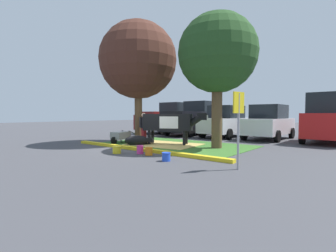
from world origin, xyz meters
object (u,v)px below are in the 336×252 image
cow_holstein (170,123)px  bucket_orange (149,151)px  shade_tree_right (217,54)px  wheelbarrow (120,136)px  bucket_yellow (117,150)px  bucket_pink (140,149)px  parking_sign (239,115)px  suv_black (330,118)px  calf_lying (137,141)px  hatchback_white (269,122)px  pickup_truck_black (194,119)px  bucket_blue (166,157)px  pickup_truck_maroon (168,119)px  shade_tree_left (138,60)px  sedan_red (226,122)px  person_handler (144,127)px

cow_holstein → bucket_orange: (1.30, -2.81, -0.92)m
shade_tree_right → wheelbarrow: bearing=-162.8°
cow_holstein → bucket_yellow: 3.42m
bucket_pink → shade_tree_right: bearing=64.7°
shade_tree_right → parking_sign: 4.86m
shade_tree_right → suv_black: (3.50, 5.56, -2.77)m
cow_holstein → suv_black: (5.80, 5.92, 0.20)m
shade_tree_right → calf_lying: (-3.30, -1.56, -3.80)m
hatchback_white → suv_black: size_ratio=0.96×
wheelbarrow → suv_black: size_ratio=0.35×
pickup_truck_black → wheelbarrow: bearing=-89.6°
bucket_blue → pickup_truck_maroon: bearing=129.1°
shade_tree_left → hatchback_white: bearing=52.1°
bucket_yellow → hatchback_white: bearing=73.3°
calf_lying → bucket_yellow: bearing=-62.4°
cow_holstein → bucket_yellow: size_ratio=8.92×
shade_tree_right → bucket_yellow: (-2.21, -3.64, -3.89)m
pickup_truck_maroon → calf_lying: bearing=-60.5°
hatchback_white → wheelbarrow: bearing=-127.0°
bucket_pink → sedan_red: bearing=94.0°
shade_tree_left → sedan_red: shade_tree_left is taller
cow_holstein → wheelbarrow: 2.69m
parking_sign → bucket_yellow: size_ratio=6.14×
cow_holstein → person_handler: size_ratio=1.95×
calf_lying → bucket_blue: bearing=-30.7°
parking_sign → bucket_pink: (-3.91, 0.18, -1.29)m
calf_lying → bucket_yellow: 2.36m
wheelbarrow → pickup_truck_black: pickup_truck_black is taller
shade_tree_left → wheelbarrow: size_ratio=3.84×
shade_tree_right → pickup_truck_maroon: shade_tree_right is taller
calf_lying → sedan_red: size_ratio=0.27×
bucket_blue → hatchback_white: size_ratio=0.07×
shade_tree_right → bucket_pink: bearing=-115.3°
parking_sign → cow_holstein: bearing=147.9°
shade_tree_left → wheelbarrow: bearing=-120.3°
calf_lying → bucket_orange: bearing=-35.1°
bucket_pink → pickup_truck_maroon: 10.75m
shade_tree_left → bucket_blue: 6.70m
wheelbarrow → parking_sign: size_ratio=0.79×
parking_sign → person_handler: bearing=157.5°
sedan_red → suv_black: (5.57, 0.43, 0.29)m
shade_tree_left → sedan_red: 6.94m
wheelbarrow → bucket_yellow: size_ratio=4.83×
bucket_blue → hatchback_white: (0.32, 9.04, 0.84)m
bucket_yellow → pickup_truck_black: bearing=105.5°
person_handler → bucket_pink: person_handler is taller
bucket_yellow → pickup_truck_maroon: 10.81m
shade_tree_right → cow_holstein: size_ratio=1.93×
wheelbarrow → pickup_truck_maroon: 7.76m
bucket_pink → pickup_truck_maroon: bearing=123.8°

